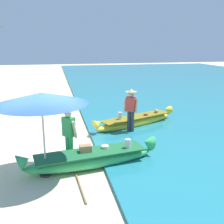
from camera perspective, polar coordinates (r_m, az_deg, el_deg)
ground_plane at (r=8.15m, az=-13.82°, el=-11.35°), size 80.00×80.00×0.00m
boat_green_foreground at (r=7.87m, az=-4.38°, el=-9.77°), size 4.12×1.37×0.77m
boat_yellow_midground at (r=11.54m, az=5.10°, el=-1.90°), size 4.06×2.19×0.75m
person_vendor_hatted at (r=10.45m, az=4.03°, el=0.89°), size 0.56×0.48×1.81m
person_tourist_customer at (r=8.10m, az=-9.14°, el=-4.33°), size 0.50×0.55×1.61m
patio_umbrella_large at (r=7.03m, az=-14.78°, el=2.72°), size 2.39×2.39×2.28m
paddle at (r=7.27m, az=-7.27°, el=-14.06°), size 0.37×1.81×0.05m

